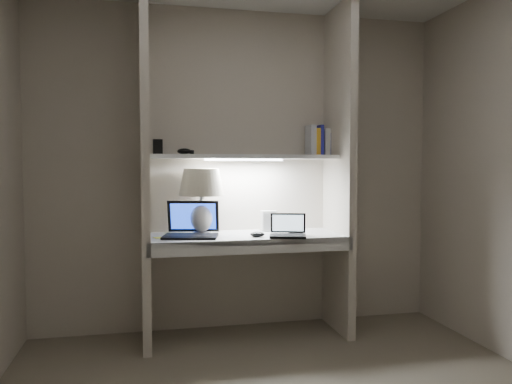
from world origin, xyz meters
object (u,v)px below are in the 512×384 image
object	(u,v)px
speaker	(269,221)
table_lamp	(201,190)
laptop_main	(192,229)
laptop_netbook	(288,231)
book_row	(321,141)

from	to	relation	value
speaker	table_lamp	bearing A→B (deg)	-174.04
laptop_main	speaker	size ratio (longest dim) A/B	2.75
laptop_main	laptop_netbook	xyz separation A→B (m)	(0.68, -0.17, -0.02)
laptop_main	laptop_netbook	size ratio (longest dim) A/B	1.43
book_row	laptop_main	bearing A→B (deg)	-170.04
book_row	laptop_netbook	bearing A→B (deg)	-137.03
laptop_main	book_row	size ratio (longest dim) A/B	1.84
table_lamp	laptop_main	bearing A→B (deg)	-133.70
book_row	speaker	bearing A→B (deg)	-176.47
table_lamp	laptop_netbook	size ratio (longest dim) A/B	1.59
table_lamp	laptop_netbook	distance (m)	0.71
laptop_netbook	book_row	distance (m)	0.84
speaker	laptop_netbook	bearing A→B (deg)	-80.56
laptop_main	speaker	distance (m)	0.64
table_lamp	laptop_main	distance (m)	0.30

